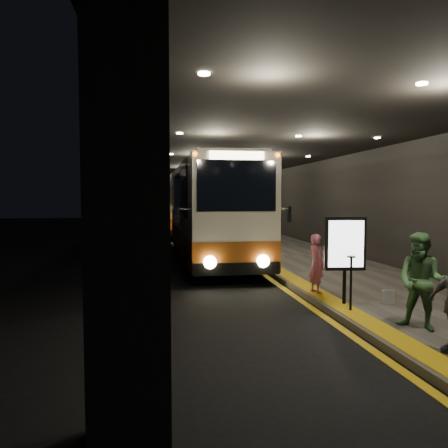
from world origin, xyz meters
TOP-DOWN VIEW (x-y plane):
  - ground at (0.00, 0.00)m, footprint 90.00×90.00m
  - lane_line_white at (-1.80, 5.00)m, footprint 0.12×50.00m
  - kerb_stripe_yellow at (2.35, 5.00)m, footprint 0.18×50.00m
  - sidewalk at (4.75, 5.00)m, footprint 4.50×50.00m
  - tactile_strip at (2.85, 5.00)m, footprint 0.50×50.00m
  - terminal_wall at (7.00, 5.00)m, footprint 0.10×50.00m
  - support_columns at (-1.50, 4.00)m, footprint 0.80×24.80m
  - canopy at (2.50, 5.00)m, footprint 9.00×50.00m
  - coach_main at (1.05, 5.57)m, footprint 2.60×12.42m
  - coach_second at (0.90, 18.54)m, footprint 2.63×12.32m
  - coach_third at (0.90, 29.43)m, footprint 2.58×12.21m
  - passenger_boarding at (2.80, -2.08)m, footprint 0.48×0.62m
  - passenger_waiting_green at (3.54, -5.32)m, footprint 0.96×1.01m
  - bag_polka at (3.97, -3.47)m, footprint 0.28×0.18m
  - info_sign at (3.00, -3.29)m, footprint 0.94×0.22m
  - stanchion_post at (2.88, -3.86)m, footprint 0.05×0.05m

SIDE VIEW (x-z plane):
  - ground at x=0.00m, z-range 0.00..0.00m
  - lane_line_white at x=-1.80m, z-range 0.00..0.01m
  - kerb_stripe_yellow at x=2.35m, z-range 0.00..0.01m
  - sidewalk at x=4.75m, z-range 0.00..0.15m
  - tactile_strip at x=2.85m, z-range 0.15..0.16m
  - bag_polka at x=3.97m, z-range 0.15..0.47m
  - stanchion_post at x=2.88m, z-range 0.15..1.31m
  - passenger_boarding at x=2.80m, z-range 0.15..1.65m
  - passenger_waiting_green at x=3.54m, z-range 0.15..1.93m
  - info_sign at x=3.00m, z-range 0.50..2.48m
  - coach_third at x=0.90m, z-range -0.08..3.76m
  - coach_main at x=1.05m, z-range -0.08..3.78m
  - coach_second at x=0.90m, z-range -0.08..3.79m
  - support_columns at x=-1.50m, z-range 0.00..4.40m
  - terminal_wall at x=7.00m, z-range 0.00..6.00m
  - canopy at x=2.50m, z-range 4.40..4.80m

